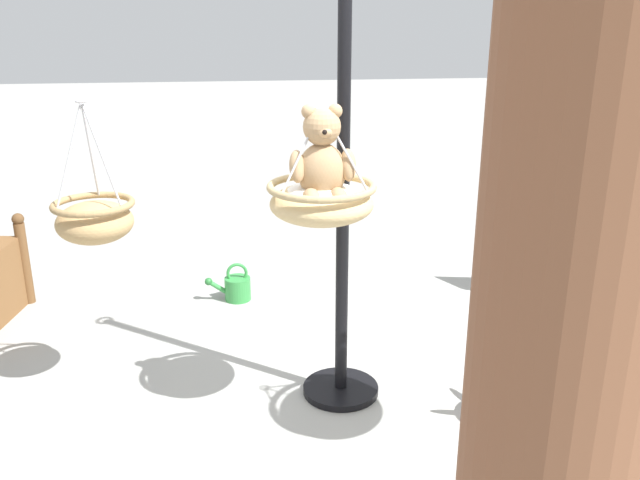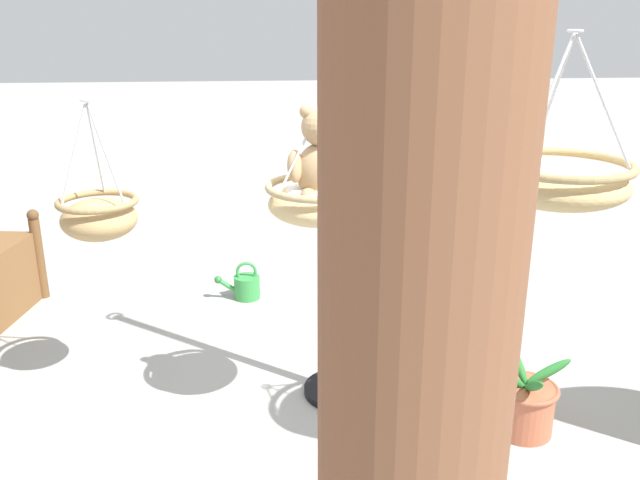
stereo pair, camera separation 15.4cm
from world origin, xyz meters
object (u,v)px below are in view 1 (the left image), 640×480
at_px(teddy_bear, 322,161).
at_px(watering_can, 236,287).
at_px(potted_plant_bushy_green, 524,397).
at_px(hanging_basket_left_high, 561,177).
at_px(potted_plant_conical_shrub, 495,248).
at_px(hanging_basket_with_teddy, 322,200).
at_px(hanging_basket_right_low, 95,219).
at_px(display_pole_central, 342,260).

bearing_deg(teddy_bear, watering_can, -76.08).
bearing_deg(potted_plant_bushy_green, hanging_basket_left_high, 69.59).
bearing_deg(potted_plant_conical_shrub, watering_can, -1.56).
xyz_separation_m(potted_plant_bushy_green, potted_plant_conical_shrub, (-0.58, -1.84, 0.17)).
height_order(hanging_basket_with_teddy, teddy_bear, teddy_bear).
distance_m(hanging_basket_right_low, potted_plant_bushy_green, 2.48).
height_order(display_pole_central, hanging_basket_right_low, display_pole_central).
distance_m(hanging_basket_left_high, potted_plant_bushy_green, 1.35).
xyz_separation_m(hanging_basket_with_teddy, teddy_bear, (0.00, 0.02, 0.20)).
distance_m(display_pole_central, hanging_basket_left_high, 1.30).
bearing_deg(watering_can, hanging_basket_with_teddy, 104.10).
height_order(hanging_basket_left_high, potted_plant_conical_shrub, hanging_basket_left_high).
relative_size(hanging_basket_left_high, potted_plant_conical_shrub, 1.04).
xyz_separation_m(hanging_basket_with_teddy, watering_can, (0.42, -1.69, -1.14)).
bearing_deg(display_pole_central, watering_can, -68.24).
bearing_deg(hanging_basket_with_teddy, hanging_basket_right_low, -19.54).
bearing_deg(display_pole_central, teddy_bear, 61.18).
bearing_deg(watering_can, hanging_basket_right_low, 59.91).
distance_m(display_pole_central, potted_plant_bushy_green, 1.21).
xyz_separation_m(teddy_bear, potted_plant_bushy_green, (-1.06, 0.19, -1.27)).
bearing_deg(watering_can, display_pole_central, 111.76).
relative_size(teddy_bear, potted_plant_bushy_green, 0.98).
relative_size(teddy_bear, hanging_basket_left_high, 0.67).
height_order(hanging_basket_with_teddy, watering_can, hanging_basket_with_teddy).
bearing_deg(watering_can, hanging_basket_left_high, 120.63).
bearing_deg(hanging_basket_left_high, hanging_basket_right_low, -25.53).
bearing_deg(potted_plant_bushy_green, hanging_basket_right_low, -15.64).
xyz_separation_m(display_pole_central, teddy_bear, (0.15, 0.27, 0.61)).
bearing_deg(display_pole_central, potted_plant_conical_shrub, -137.04).
distance_m(display_pole_central, hanging_basket_with_teddy, 0.50).
xyz_separation_m(hanging_basket_left_high, potted_plant_conical_shrub, (-0.71, -2.21, -1.12)).
xyz_separation_m(hanging_basket_left_high, potted_plant_bushy_green, (-0.14, -0.37, -1.29)).
height_order(display_pole_central, watering_can, display_pole_central).
distance_m(hanging_basket_with_teddy, potted_plant_bushy_green, 1.52).
distance_m(potted_plant_conical_shrub, watering_can, 2.07).
relative_size(hanging_basket_right_low, potted_plant_conical_shrub, 1.13).
bearing_deg(hanging_basket_right_low, watering_can, -120.09).
bearing_deg(display_pole_central, hanging_basket_right_low, -7.07).
relative_size(teddy_bear, potted_plant_conical_shrub, 0.69).
distance_m(hanging_basket_left_high, hanging_basket_right_low, 2.34).
height_order(hanging_basket_with_teddy, hanging_basket_left_high, hanging_basket_left_high).
relative_size(display_pole_central, teddy_bear, 5.60).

